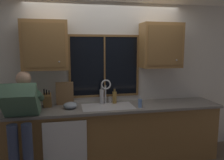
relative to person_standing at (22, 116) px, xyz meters
The scene contains 21 objects.
back_wall 1.43m from the person_standing, 27.69° to the left, with size 5.91×0.12×2.55m, color silver.
window_glass 1.47m from the person_standing, 25.50° to the left, with size 1.10×0.02×0.95m, color black.
window_frame_top 1.72m from the person_standing, 25.12° to the left, with size 1.17×0.02×0.04m, color brown.
window_frame_bottom 1.34m from the person_standing, 25.12° to the left, with size 1.17×0.02×0.04m, color brown.
window_frame_left 1.04m from the person_standing, 41.39° to the left, with size 0.04×0.02×0.95m, color brown.
window_frame_right 1.96m from the person_standing, 17.71° to the left, with size 0.04×0.02×0.95m, color brown.
window_mullion_center 1.46m from the person_standing, 25.04° to the left, with size 0.02×0.02×0.95m, color brown.
lower_cabinet_run 1.36m from the person_standing, 13.53° to the left, with size 3.51×0.58×0.88m, color olive.
countertop 1.26m from the person_standing, 12.65° to the left, with size 3.57×0.62×0.04m, color slate.
dishwasher_front 0.73m from the person_standing, ahead, with size 0.60×0.02×0.74m, color white.
upper_cabinet_left 1.05m from the person_standing, 53.96° to the left, with size 0.66×0.36×0.72m.
upper_cabinet_right 2.35m from the person_standing, 11.11° to the left, with size 0.66×0.36×0.72m.
sink 1.25m from the person_standing, 13.29° to the left, with size 0.80×0.46×0.21m.
faucet 1.33m from the person_standing, 20.93° to the left, with size 0.18×0.09×0.40m.
person_standing is the anchor object (origin of this frame).
knife_block 0.52m from the person_standing, 54.83° to the left, with size 0.12×0.18×0.32m.
cutting_board 0.77m from the person_standing, 41.55° to the left, with size 0.27×0.02×0.39m, color #997047.
mixing_bowl 0.70m from the person_standing, 24.49° to the left, with size 0.21×0.21×0.10m, color #8C99A8.
soap_dispenser 1.69m from the person_standing, ahead, with size 0.06×0.07×0.18m.
bottle_green_glass 1.43m from the person_standing, 18.61° to the left, with size 0.07×0.07×0.25m.
bottle_tall_clear 1.24m from the person_standing, 22.17° to the left, with size 0.07×0.07×0.31m.
Camera 1 is at (-0.61, -3.56, 1.84)m, focal length 35.20 mm.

